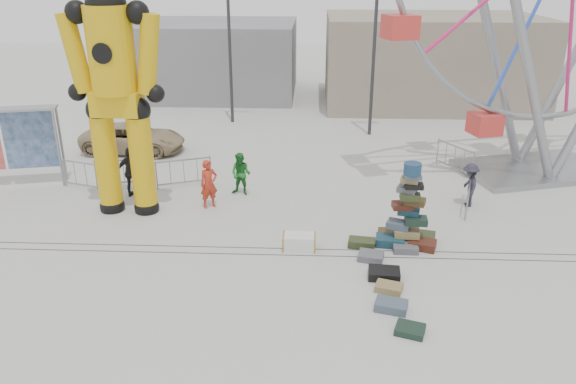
{
  "coord_description": "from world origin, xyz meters",
  "views": [
    {
      "loc": [
        0.25,
        -13.59,
        7.8
      ],
      "look_at": [
        -0.48,
        2.11,
        1.35
      ],
      "focal_mm": 35.0,
      "sensor_mm": 36.0,
      "label": 1
    }
  ],
  "objects_px": {
    "lamp_post_left": "(231,34)",
    "pedestrian_black": "(132,172)",
    "lamp_post_right": "(377,40)",
    "banner_scaffold": "(0,129)",
    "barricade_dummy_c": "(184,173)",
    "pedestrian_grey": "(470,185)",
    "barricade_dummy_b": "(124,173)",
    "pedestrian_red": "(209,184)",
    "barricade_dummy_a": "(86,176)",
    "pedestrian_green": "(241,174)",
    "barricade_wheel_front": "(468,194)",
    "barricade_wheel_back": "(455,158)",
    "parked_suv": "(133,138)",
    "crash_test_dummy": "(115,85)",
    "steamer_trunk": "(299,242)",
    "suitcase_tower": "(407,222)"
  },
  "relations": [
    {
      "from": "lamp_post_right",
      "to": "banner_scaffold",
      "type": "height_order",
      "value": "lamp_post_right"
    },
    {
      "from": "pedestrian_grey",
      "to": "barricade_dummy_c",
      "type": "bearing_deg",
      "value": -96.09
    },
    {
      "from": "parked_suv",
      "to": "barricade_dummy_c",
      "type": "bearing_deg",
      "value": -139.62
    },
    {
      "from": "crash_test_dummy",
      "to": "steamer_trunk",
      "type": "height_order",
      "value": "crash_test_dummy"
    },
    {
      "from": "barricade_dummy_c",
      "to": "barricade_wheel_back",
      "type": "distance_m",
      "value": 10.64
    },
    {
      "from": "parked_suv",
      "to": "pedestrian_black",
      "type": "bearing_deg",
      "value": -160.62
    },
    {
      "from": "barricade_dummy_a",
      "to": "pedestrian_green",
      "type": "height_order",
      "value": "pedestrian_green"
    },
    {
      "from": "crash_test_dummy",
      "to": "steamer_trunk",
      "type": "xyz_separation_m",
      "value": [
        5.8,
        -2.45,
        -4.04
      ]
    },
    {
      "from": "lamp_post_left",
      "to": "barricade_wheel_front",
      "type": "xyz_separation_m",
      "value": [
        9.44,
        -10.84,
        -3.93
      ]
    },
    {
      "from": "barricade_wheel_front",
      "to": "pedestrian_red",
      "type": "xyz_separation_m",
      "value": [
        -8.78,
        -0.24,
        0.29
      ]
    },
    {
      "from": "parked_suv",
      "to": "suitcase_tower",
      "type": "bearing_deg",
      "value": -125.16
    },
    {
      "from": "lamp_post_left",
      "to": "pedestrian_black",
      "type": "xyz_separation_m",
      "value": [
        -2.23,
        -10.25,
        -3.57
      ]
    },
    {
      "from": "barricade_dummy_b",
      "to": "pedestrian_green",
      "type": "distance_m",
      "value": 4.49
    },
    {
      "from": "barricade_wheel_front",
      "to": "pedestrian_black",
      "type": "distance_m",
      "value": 11.69
    },
    {
      "from": "lamp_post_left",
      "to": "lamp_post_right",
      "type": "bearing_deg",
      "value": -15.95
    },
    {
      "from": "barricade_dummy_c",
      "to": "barricade_wheel_front",
      "type": "bearing_deg",
      "value": -29.76
    },
    {
      "from": "lamp_post_left",
      "to": "suitcase_tower",
      "type": "bearing_deg",
      "value": -62.67
    },
    {
      "from": "barricade_dummy_a",
      "to": "pedestrian_red",
      "type": "bearing_deg",
      "value": 2.38
    },
    {
      "from": "barricade_dummy_b",
      "to": "pedestrian_red",
      "type": "bearing_deg",
      "value": -40.93
    },
    {
      "from": "banner_scaffold",
      "to": "barricade_wheel_front",
      "type": "distance_m",
      "value": 16.73
    },
    {
      "from": "lamp_post_right",
      "to": "barricade_wheel_back",
      "type": "xyz_separation_m",
      "value": [
        2.81,
        -5.13,
        -3.93
      ]
    },
    {
      "from": "barricade_dummy_b",
      "to": "pedestrian_black",
      "type": "bearing_deg",
      "value": -70.34
    },
    {
      "from": "lamp_post_left",
      "to": "pedestrian_red",
      "type": "height_order",
      "value": "lamp_post_left"
    },
    {
      "from": "lamp_post_left",
      "to": "pedestrian_green",
      "type": "bearing_deg",
      "value": -80.8
    },
    {
      "from": "pedestrian_red",
      "to": "pedestrian_black",
      "type": "distance_m",
      "value": 3.01
    },
    {
      "from": "barricade_dummy_c",
      "to": "parked_suv",
      "type": "xyz_separation_m",
      "value": [
        -3.15,
        4.05,
        0.07
      ]
    },
    {
      "from": "steamer_trunk",
      "to": "barricade_dummy_b",
      "type": "bearing_deg",
      "value": 145.68
    },
    {
      "from": "parked_suv",
      "to": "pedestrian_grey",
      "type": "bearing_deg",
      "value": -109.42
    },
    {
      "from": "crash_test_dummy",
      "to": "barricade_wheel_front",
      "type": "xyz_separation_m",
      "value": [
        11.43,
        0.69,
        -3.72
      ]
    },
    {
      "from": "barricade_dummy_c",
      "to": "barricade_wheel_back",
      "type": "relative_size",
      "value": 1.0
    },
    {
      "from": "banner_scaffold",
      "to": "steamer_trunk",
      "type": "bearing_deg",
      "value": -35.41
    },
    {
      "from": "barricade_dummy_a",
      "to": "pedestrian_green",
      "type": "distance_m",
      "value": 5.73
    },
    {
      "from": "lamp_post_left",
      "to": "pedestrian_red",
      "type": "xyz_separation_m",
      "value": [
        0.66,
        -11.08,
        -3.64
      ]
    },
    {
      "from": "barricade_dummy_c",
      "to": "pedestrian_black",
      "type": "height_order",
      "value": "pedestrian_black"
    },
    {
      "from": "barricade_wheel_back",
      "to": "pedestrian_black",
      "type": "bearing_deg",
      "value": -105.78
    },
    {
      "from": "barricade_dummy_b",
      "to": "pedestrian_red",
      "type": "relative_size",
      "value": 1.18
    },
    {
      "from": "barricade_dummy_a",
      "to": "pedestrian_grey",
      "type": "height_order",
      "value": "pedestrian_grey"
    },
    {
      "from": "barricade_dummy_a",
      "to": "steamer_trunk",
      "type": "bearing_deg",
      "value": -10.21
    },
    {
      "from": "pedestrian_red",
      "to": "pedestrian_grey",
      "type": "xyz_separation_m",
      "value": [
        8.86,
        0.53,
        -0.08
      ]
    },
    {
      "from": "barricade_dummy_a",
      "to": "barricade_wheel_back",
      "type": "bearing_deg",
      "value": 28.57
    },
    {
      "from": "banner_scaffold",
      "to": "barricade_dummy_a",
      "type": "relative_size",
      "value": 2.08
    },
    {
      "from": "barricade_wheel_front",
      "to": "parked_suv",
      "type": "xyz_separation_m",
      "value": [
        -13.2,
        5.65,
        0.07
      ]
    },
    {
      "from": "pedestrian_black",
      "to": "barricade_dummy_a",
      "type": "bearing_deg",
      "value": -7.01
    },
    {
      "from": "barricade_wheel_front",
      "to": "pedestrian_grey",
      "type": "xyz_separation_m",
      "value": [
        0.08,
        0.28,
        0.21
      ]
    },
    {
      "from": "lamp_post_left",
      "to": "pedestrian_grey",
      "type": "xyz_separation_m",
      "value": [
        9.52,
        -10.56,
        -3.72
      ]
    },
    {
      "from": "lamp_post_left",
      "to": "pedestrian_green",
      "type": "relative_size",
      "value": 5.14
    },
    {
      "from": "crash_test_dummy",
      "to": "pedestrian_red",
      "type": "relative_size",
      "value": 4.79
    },
    {
      "from": "steamer_trunk",
      "to": "pedestrian_green",
      "type": "bearing_deg",
      "value": 118.87
    },
    {
      "from": "lamp_post_left",
      "to": "barricade_dummy_c",
      "type": "distance_m",
      "value": 10.07
    },
    {
      "from": "barricade_dummy_c",
      "to": "pedestrian_green",
      "type": "distance_m",
      "value": 2.32
    }
  ]
}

